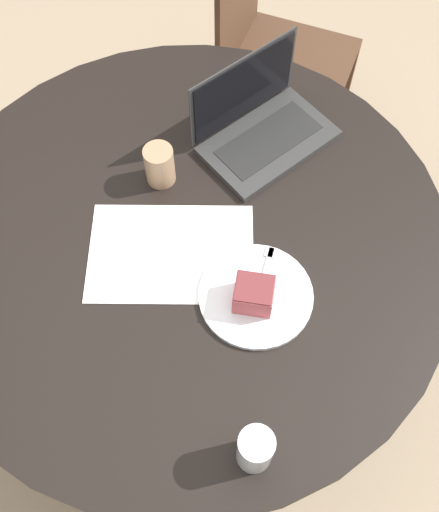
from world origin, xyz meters
TOP-DOWN VIEW (x-y plane):
  - ground_plane at (0.00, 0.00)m, footprint 12.00×12.00m
  - dining_table at (0.00, 0.00)m, footprint 1.30×1.30m
  - chair at (0.38, 0.85)m, footprint 0.57×0.57m
  - paper_document at (-0.04, -0.05)m, footprint 0.43×0.32m
  - plate at (0.14, -0.19)m, footprint 0.26×0.26m
  - cake_slice at (0.13, -0.20)m, footprint 0.11×0.10m
  - fork at (0.17, -0.14)m, footprint 0.08×0.17m
  - coffee_glass at (-0.04, 0.17)m, footprint 0.07×0.07m
  - water_glass at (0.08, -0.54)m, footprint 0.07×0.07m
  - laptop at (0.23, 0.27)m, footprint 0.40×0.36m

SIDE VIEW (x-z plane):
  - ground_plane at x=0.00m, z-range 0.00..0.00m
  - chair at x=0.38m, z-range 0.01..0.92m
  - dining_table at x=0.00m, z-range 0.25..0.97m
  - paper_document at x=-0.04m, z-range 0.72..0.72m
  - plate at x=0.14m, z-range 0.72..0.73m
  - fork at x=0.17m, z-range 0.73..0.74m
  - laptop at x=0.23m, z-range 0.65..0.87m
  - cake_slice at x=0.13m, z-range 0.73..0.80m
  - coffee_glass at x=-0.04m, z-range 0.72..0.83m
  - water_glass at x=0.08m, z-range 0.72..0.85m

